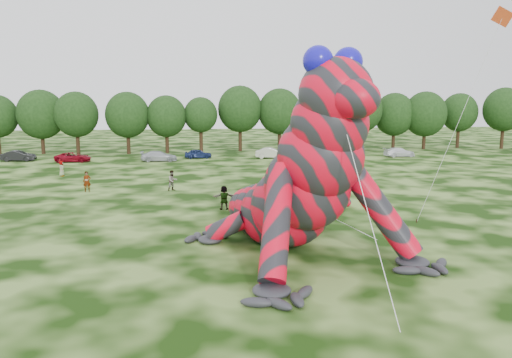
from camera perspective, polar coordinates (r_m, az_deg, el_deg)
The scene contains 28 objects.
ground at distance 23.32m, azimuth -5.34°, elevation -11.95°, with size 240.00×240.00×0.00m, color #16330A.
inflatable_gecko at distance 28.55m, azimuth 2.37°, elevation 3.19°, with size 18.26×21.69×10.84m, color red, non-canonical shape.
flying_kite at distance 35.04m, azimuth 25.77°, elevation 14.91°, with size 4.54×2.77×14.24m.
tree_5 at distance 83.32m, azimuth -23.32°, elevation 6.01°, with size 7.16×6.44×9.80m, color black, non-canonical shape.
tree_6 at distance 80.30m, azimuth -19.80°, elevation 6.02°, with size 6.52×5.86×9.49m, color black, non-canonical shape.
tree_7 at distance 79.19m, azimuth -14.46°, elevation 6.22°, with size 6.68×6.01×9.48m, color black, non-canonical shape.
tree_8 at distance 78.91m, azimuth -10.18°, elevation 6.16°, with size 6.14×5.53×8.94m, color black, non-canonical shape.
tree_9 at distance 79.22m, azimuth -6.33°, elevation 6.17°, with size 5.27×4.74×8.68m, color black, non-canonical shape.
tree_10 at distance 80.81m, azimuth -1.83°, elevation 6.92°, with size 7.09×6.38×10.50m, color black, non-canonical shape.
tree_11 at distance 81.33m, azimuth 2.71°, elevation 6.78°, with size 7.01×6.31×10.07m, color black, non-canonical shape.
tree_12 at distance 82.26m, azimuth 7.06°, elevation 6.36°, with size 5.99×5.39×8.97m, color black, non-canonical shape.
tree_13 at distance 83.73m, azimuth 11.93°, elevation 6.68°, with size 6.83×6.15×10.13m, color black, non-canonical shape.
tree_14 at distance 87.53m, azimuth 15.50°, elevation 6.41°, with size 6.82×6.14×9.40m, color black, non-canonical shape.
tree_15 at distance 88.75m, azimuth 18.74°, elevation 6.36°, with size 7.17×6.45×9.63m, color black, non-canonical shape.
tree_16 at distance 93.44m, azimuth 22.16°, elevation 6.21°, with size 6.26×5.63×9.37m, color black, non-canonical shape.
tree_17 at distance 94.54m, azimuth 26.44°, elevation 6.24°, with size 6.98×6.28×10.30m, color black, non-canonical shape.
car_1 at distance 75.03m, azimuth -25.51°, elevation 2.39°, with size 1.53×4.38×1.44m, color black.
car_2 at distance 71.28m, azimuth -20.17°, elevation 2.36°, with size 2.16×4.69×1.30m, color maroon.
car_3 at distance 68.87m, azimuth -11.02°, elevation 2.58°, with size 1.97×4.84×1.41m, color #ABB0B6.
car_4 at distance 71.59m, azimuth -6.62°, elevation 2.89°, with size 1.55×3.85×1.31m, color navy.
car_5 at distance 71.04m, azimuth 1.78°, elevation 2.97°, with size 1.58×4.52×1.49m, color beige.
car_6 at distance 72.11m, azimuth 7.96°, elevation 2.89°, with size 2.11×4.57×1.27m, color #232326.
car_7 at distance 75.88m, azimuth 16.07°, elevation 2.95°, with size 1.87×4.61×1.34m, color white.
spectator_5 at distance 38.21m, azimuth -3.68°, elevation -2.13°, with size 1.71×0.55×1.85m, color gray.
spectator_4 at distance 58.55m, azimuth -21.34°, elevation 1.13°, with size 0.84×0.55×1.71m, color gray.
spectator_3 at distance 52.39m, azimuth 7.33°, elevation 0.81°, with size 1.00×0.41×1.70m, color gray.
spectator_1 at distance 46.56m, azimuth -9.53°, elevation -0.17°, with size 0.92×0.71×1.89m, color gray.
spectator_0 at distance 47.92m, azimuth -18.76°, elevation -0.28°, with size 0.68×0.45×1.87m, color gray.
Camera 1 is at (-0.77, -21.75, 8.38)m, focal length 35.00 mm.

